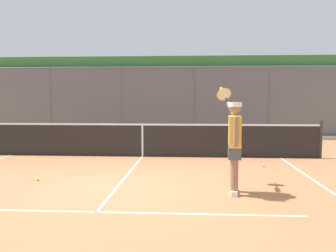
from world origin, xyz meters
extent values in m
plane|color=#C67A4C|center=(0.00, 0.00, 0.00)|extent=(60.00, 60.00, 0.00)
cube|color=white|center=(0.00, 1.44, 0.00)|extent=(6.18, 0.05, 0.01)
cube|color=white|center=(0.00, -1.12, 0.00)|extent=(0.05, 5.11, 0.01)
cylinder|color=#565B60|center=(-4.67, -8.54, 1.53)|extent=(0.07, 0.07, 3.05)
cylinder|color=#565B60|center=(-1.56, -8.54, 1.53)|extent=(0.07, 0.07, 3.05)
cylinder|color=#565B60|center=(1.56, -8.54, 1.53)|extent=(0.07, 0.07, 3.05)
cylinder|color=#565B60|center=(4.67, -8.54, 1.53)|extent=(0.07, 0.07, 3.05)
cylinder|color=#565B60|center=(0.00, -8.54, 3.01)|extent=(15.57, 0.05, 0.05)
cube|color=#565B60|center=(0.00, -8.54, 1.53)|extent=(15.57, 0.02, 3.05)
cube|color=#387A3D|center=(0.00, -9.19, 1.75)|extent=(18.57, 0.90, 3.50)
cube|color=#ADADA8|center=(0.00, -8.36, 0.07)|extent=(16.57, 0.18, 0.15)
cylinder|color=#2D2D2D|center=(-5.08, -3.67, 0.54)|extent=(0.09, 0.09, 1.07)
cube|color=black|center=(0.00, -3.67, 0.46)|extent=(10.07, 0.02, 0.91)
cube|color=white|center=(0.00, -3.67, 0.94)|extent=(10.07, 0.04, 0.05)
cube|color=white|center=(0.00, -3.67, 0.46)|extent=(0.05, 0.04, 0.91)
cube|color=silver|center=(-2.17, 0.37, 0.04)|extent=(0.13, 0.27, 0.09)
cylinder|color=#8C664C|center=(-2.17, 0.37, 0.47)|extent=(0.13, 0.13, 0.75)
cube|color=silver|center=(-2.19, 0.12, 0.04)|extent=(0.13, 0.27, 0.09)
cylinder|color=#8C664C|center=(-2.19, 0.12, 0.47)|extent=(0.13, 0.13, 0.75)
cube|color=#474C56|center=(-2.18, 0.25, 0.76)|extent=(0.25, 0.41, 0.26)
cube|color=gold|center=(-2.18, 0.25, 1.12)|extent=(0.25, 0.48, 0.54)
cylinder|color=#8C664C|center=(-2.16, 0.53, 1.14)|extent=(0.08, 0.08, 0.50)
cylinder|color=#8C664C|center=(-2.16, -0.19, 1.50)|extent=(0.17, 0.38, 0.28)
sphere|color=#8C664C|center=(-2.18, 0.25, 1.53)|extent=(0.21, 0.21, 0.21)
cylinder|color=white|center=(-2.18, 0.25, 1.59)|extent=(0.26, 0.26, 0.08)
cube|color=white|center=(-2.19, 0.13, 1.56)|extent=(0.19, 0.20, 0.02)
cylinder|color=black|center=(-2.11, -0.43, 1.65)|extent=(0.07, 0.17, 0.13)
torus|color=gold|center=(-2.06, -0.61, 1.78)|extent=(0.33, 0.25, 0.26)
cylinder|color=silver|center=(-2.06, -0.61, 1.78)|extent=(0.27, 0.19, 0.21)
sphere|color=#D6E042|center=(-2.02, -0.78, 1.89)|extent=(0.07, 0.07, 0.07)
sphere|color=#D6E042|center=(-3.21, -2.31, 0.03)|extent=(0.07, 0.07, 0.07)
sphere|color=#D6E042|center=(1.75, -0.46, 0.03)|extent=(0.07, 0.07, 0.07)
camera|label=1|loc=(-1.40, 6.54, 1.70)|focal=37.89mm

